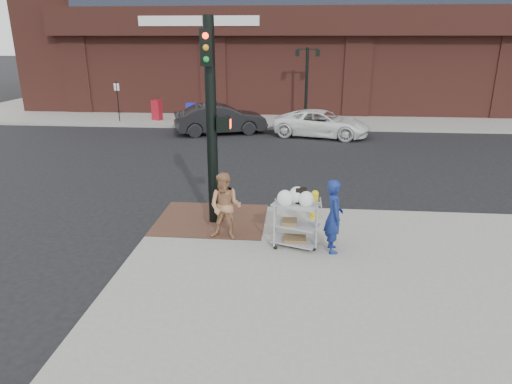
# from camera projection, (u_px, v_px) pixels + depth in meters

# --- Properties ---
(ground) EXTENTS (220.00, 220.00, 0.00)m
(ground) POSITION_uv_depth(u_px,v_px,m) (229.00, 240.00, 11.06)
(ground) COLOR black
(ground) RESTS_ON ground
(sidewalk_far) EXTENTS (65.00, 36.00, 0.15)m
(sidewalk_far) POSITION_uv_depth(u_px,v_px,m) (423.00, 92.00, 40.12)
(sidewalk_far) COLOR gray
(sidewalk_far) RESTS_ON ground
(brick_curb_ramp) EXTENTS (2.80, 2.40, 0.01)m
(brick_curb_ramp) POSITION_uv_depth(u_px,v_px,m) (211.00, 219.00, 11.91)
(brick_curb_ramp) COLOR #503125
(brick_curb_ramp) RESTS_ON sidewalk_near
(lamp_post) EXTENTS (1.32, 0.22, 4.00)m
(lamp_post) POSITION_uv_depth(u_px,v_px,m) (307.00, 76.00, 25.13)
(lamp_post) COLOR black
(lamp_post) RESTS_ON sidewalk_far
(parking_sign) EXTENTS (0.05, 0.05, 2.20)m
(parking_sign) POSITION_uv_depth(u_px,v_px,m) (118.00, 102.00, 25.53)
(parking_sign) COLOR black
(parking_sign) RESTS_ON sidewalk_far
(traffic_signal_pole) EXTENTS (0.61, 0.51, 5.00)m
(traffic_signal_pole) POSITION_uv_depth(u_px,v_px,m) (212.00, 118.00, 10.92)
(traffic_signal_pole) COLOR black
(traffic_signal_pole) RESTS_ON sidewalk_near
(woman_blue) EXTENTS (0.46, 0.65, 1.66)m
(woman_blue) POSITION_uv_depth(u_px,v_px,m) (334.00, 216.00, 9.93)
(woman_blue) COLOR navy
(woman_blue) RESTS_ON sidewalk_near
(pedestrian_tan) EXTENTS (0.87, 0.73, 1.61)m
(pedestrian_tan) POSITION_uv_depth(u_px,v_px,m) (225.00, 207.00, 10.54)
(pedestrian_tan) COLOR #AB7650
(pedestrian_tan) RESTS_ON sidewalk_near
(sedan_dark) EXTENTS (4.85, 2.99, 1.51)m
(sedan_dark) POSITION_uv_depth(u_px,v_px,m) (220.00, 119.00, 22.99)
(sedan_dark) COLOR black
(sedan_dark) RESTS_ON ground
(minivan_white) EXTENTS (5.01, 3.16, 1.29)m
(minivan_white) POSITION_uv_depth(u_px,v_px,m) (322.00, 124.00, 22.39)
(minivan_white) COLOR white
(minivan_white) RESTS_ON ground
(utility_cart) EXTENTS (1.12, 0.85, 1.38)m
(utility_cart) POSITION_uv_depth(u_px,v_px,m) (295.00, 221.00, 10.21)
(utility_cart) COLOR #9D9DA2
(utility_cart) RESTS_ON sidewalk_near
(fire_hydrant) EXTENTS (0.36, 0.25, 0.76)m
(fire_hydrant) POSITION_uv_depth(u_px,v_px,m) (315.00, 204.00, 11.92)
(fire_hydrant) COLOR gold
(fire_hydrant) RESTS_ON sidewalk_near
(newsbox_red) EXTENTS (0.57, 0.54, 1.13)m
(newsbox_red) POSITION_uv_depth(u_px,v_px,m) (157.00, 110.00, 26.10)
(newsbox_red) COLOR maroon
(newsbox_red) RESTS_ON sidewalk_far
(newsbox_blue) EXTENTS (0.49, 0.46, 1.06)m
(newsbox_blue) POSITION_uv_depth(u_px,v_px,m) (191.00, 113.00, 25.40)
(newsbox_blue) COLOR #1D27BD
(newsbox_blue) RESTS_ON sidewalk_far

